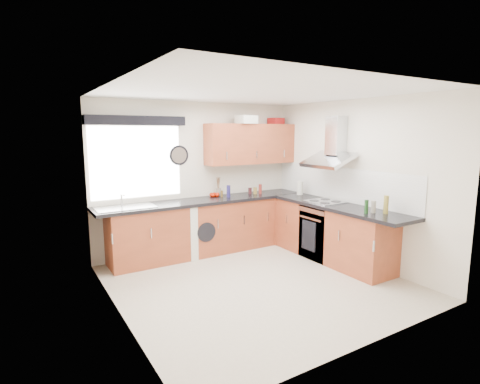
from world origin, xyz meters
TOP-DOWN VIEW (x-y plane):
  - ground_plane at (0.00, 0.00)m, footprint 3.60×3.60m
  - ceiling at (0.00, 0.00)m, footprint 3.60×3.60m
  - wall_back at (0.00, 1.80)m, footprint 3.60×0.02m
  - wall_front at (0.00, -1.80)m, footprint 3.60×0.02m
  - wall_left at (-1.80, 0.00)m, footprint 0.02×3.60m
  - wall_right at (1.80, 0.00)m, footprint 0.02×3.60m
  - window at (-1.05, 1.79)m, footprint 1.40×0.02m
  - window_blind at (-1.05, 1.70)m, footprint 1.50×0.18m
  - splashback at (1.79, 0.30)m, footprint 0.01×3.00m
  - base_cab_back at (-0.10, 1.51)m, footprint 3.00×0.58m
  - base_cab_corner at (1.50, 1.50)m, footprint 0.60×0.60m
  - base_cab_right at (1.51, 0.15)m, footprint 0.58×2.10m
  - worktop_back at (0.00, 1.50)m, footprint 3.60×0.62m
  - worktop_right at (1.50, 0.00)m, footprint 0.62×2.42m
  - sink at (-1.33, 1.50)m, footprint 0.84×0.46m
  - oven at (1.50, 0.30)m, footprint 0.56×0.58m
  - hob_plate at (1.50, 0.30)m, footprint 0.52×0.52m
  - extractor_hood at (1.60, 0.30)m, footprint 0.52×0.78m
  - upper_cabinets at (0.95, 1.62)m, footprint 1.70×0.35m
  - washing_machine at (-0.15, 1.52)m, footprint 0.64×0.62m
  - wall_clock at (-0.35, 1.78)m, footprint 0.33×0.04m
  - casserole at (0.79, 1.52)m, footprint 0.37×0.29m
  - storage_box at (1.53, 1.67)m, footprint 0.28×0.25m
  - utensil_pot at (0.33, 1.70)m, footprint 0.12×0.12m
  - kitchen_roll at (1.62, 1.05)m, footprint 0.11×0.11m
  - tomato_cluster at (0.23, 1.65)m, footprint 0.16×0.16m
  - jar_0 at (0.32, 1.56)m, footprint 0.04×0.04m
  - jar_1 at (0.41, 1.48)m, footprint 0.07×0.07m
  - jar_2 at (0.49, 1.63)m, footprint 0.06×0.06m
  - jar_3 at (1.07, 1.49)m, footprint 0.06×0.06m
  - jar_4 at (0.99, 1.53)m, footprint 0.07×0.07m
  - jar_5 at (0.92, 1.59)m, footprint 0.07×0.07m
  - bottle_0 at (1.37, -0.61)m, footprint 0.05×0.05m
  - bottle_1 at (1.49, -0.64)m, footprint 0.07×0.07m
  - bottle_2 at (1.59, -0.76)m, footprint 0.07×0.07m

SIDE VIEW (x-z plane):
  - ground_plane at x=0.00m, z-range 0.00..0.00m
  - oven at x=1.50m, z-range 0.00..0.85m
  - base_cab_back at x=-0.10m, z-range 0.00..0.86m
  - base_cab_corner at x=1.50m, z-range 0.00..0.86m
  - base_cab_right at x=1.51m, z-range 0.00..0.86m
  - washing_machine at x=-0.15m, z-range 0.00..0.87m
  - worktop_back at x=0.00m, z-range 0.86..0.91m
  - worktop_right at x=1.50m, z-range 0.86..0.91m
  - hob_plate at x=1.50m, z-range 0.91..0.92m
  - tomato_cluster at x=0.23m, z-range 0.91..0.98m
  - sink at x=-1.33m, z-range 0.90..1.00m
  - jar_2 at x=0.49m, z-range 0.91..1.00m
  - jar_5 at x=0.92m, z-range 0.91..1.02m
  - jar_0 at x=0.32m, z-range 0.91..1.02m
  - jar_4 at x=0.99m, z-range 0.91..1.03m
  - utensil_pot at x=0.33m, z-range 0.91..1.04m
  - bottle_1 at x=1.49m, z-range 0.91..1.08m
  - jar_3 at x=1.07m, z-range 0.91..1.08m
  - bottle_0 at x=1.37m, z-range 0.91..1.10m
  - jar_1 at x=0.41m, z-range 0.91..1.12m
  - kitchen_roll at x=1.62m, z-range 0.91..1.15m
  - bottle_2 at x=1.59m, z-range 0.91..1.16m
  - splashback at x=1.79m, z-range 0.91..1.45m
  - wall_back at x=0.00m, z-range 0.00..2.50m
  - wall_front at x=0.00m, z-range 0.00..2.50m
  - wall_left at x=-1.80m, z-range 0.00..2.50m
  - wall_right at x=1.80m, z-range 0.00..2.50m
  - window at x=-1.05m, z-range 1.00..2.10m
  - wall_clock at x=-0.35m, z-range 1.47..1.79m
  - extractor_hood at x=1.60m, z-range 1.44..2.10m
  - upper_cabinets at x=0.95m, z-range 1.45..2.15m
  - window_blind at x=-1.05m, z-range 2.11..2.25m
  - storage_box at x=1.53m, z-range 2.15..2.26m
  - casserole at x=0.79m, z-range 2.15..2.29m
  - ceiling at x=0.00m, z-range 2.49..2.51m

